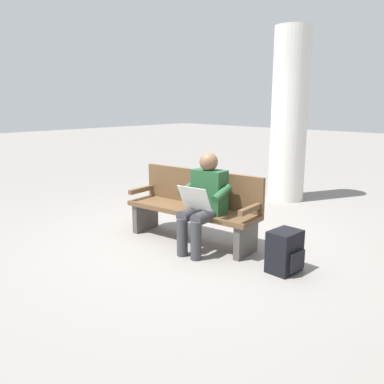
{
  "coord_description": "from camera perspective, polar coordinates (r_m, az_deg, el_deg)",
  "views": [
    {
      "loc": [
        -3.42,
        3.57,
        1.77
      ],
      "look_at": [
        -0.16,
        0.15,
        0.7
      ],
      "focal_mm": 37.87,
      "sensor_mm": 36.0,
      "label": 1
    }
  ],
  "objects": [
    {
      "name": "ground_plane",
      "position": [
        5.25,
        -0.11,
        -6.95
      ],
      "size": [
        40.0,
        40.0,
        0.0
      ],
      "primitive_type": "plane",
      "color": "gray"
    },
    {
      "name": "bench_near",
      "position": [
        5.17,
        0.36,
        -1.94
      ],
      "size": [
        1.84,
        0.68,
        0.9
      ],
      "rotation": [
        0.0,
        0.0,
        0.11
      ],
      "color": "brown",
      "rests_on": "ground"
    },
    {
      "name": "person_seated",
      "position": [
        4.76,
        1.68,
        -1.11
      ],
      "size": [
        0.6,
        0.6,
        1.18
      ],
      "rotation": [
        0.0,
        0.0,
        0.11
      ],
      "color": "#23512D",
      "rests_on": "ground"
    },
    {
      "name": "backpack",
      "position": [
        4.4,
        12.98,
        -8.19
      ],
      "size": [
        0.31,
        0.35,
        0.45
      ],
      "rotation": [
        0.0,
        0.0,
        1.52
      ],
      "color": "black",
      "rests_on": "ground"
    },
    {
      "name": "support_pillar",
      "position": [
        7.45,
        13.54,
        10.34
      ],
      "size": [
        0.63,
        0.63,
        3.0
      ],
      "primitive_type": "cylinder",
      "color": "silver",
      "rests_on": "ground"
    }
  ]
}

